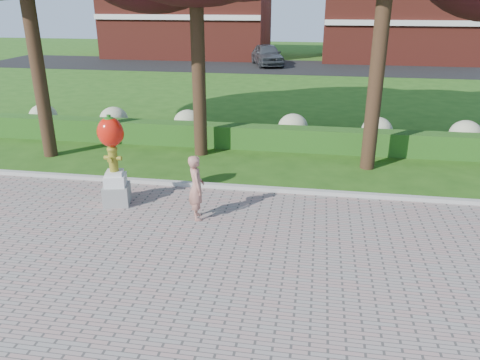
{
  "coord_description": "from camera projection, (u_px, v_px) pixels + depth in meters",
  "views": [
    {
      "loc": [
        1.84,
        -8.84,
        5.02
      ],
      "look_at": [
        0.19,
        1.0,
        1.11
      ],
      "focal_mm": 35.0,
      "sensor_mm": 36.0,
      "label": 1
    }
  ],
  "objects": [
    {
      "name": "lawn_hedge",
      "position": [
        263.0,
        137.0,
        16.52
      ],
      "size": [
        24.0,
        0.7,
        0.8
      ],
      "primitive_type": "cube",
      "color": "#1F4F16",
      "rests_on": "ground"
    },
    {
      "name": "building_right",
      "position": [
        397.0,
        20.0,
        39.06
      ],
      "size": [
        12.0,
        8.0,
        6.4
      ],
      "primitive_type": "cube",
      "color": "maroon",
      "rests_on": "ground"
    },
    {
      "name": "building_left",
      "position": [
        189.0,
        15.0,
        41.72
      ],
      "size": [
        14.0,
        8.0,
        7.0
      ],
      "primitive_type": "cube",
      "color": "maroon",
      "rests_on": "ground"
    },
    {
      "name": "curb",
      "position": [
        245.0,
        188.0,
        12.96
      ],
      "size": [
        40.0,
        0.18,
        0.15
      ],
      "primitive_type": "cube",
      "color": "#ADADA5",
      "rests_on": "ground"
    },
    {
      "name": "street",
      "position": [
        296.0,
        67.0,
        35.94
      ],
      "size": [
        50.0,
        8.0,
        0.02
      ],
      "primitive_type": "cube",
      "color": "black",
      "rests_on": "ground"
    },
    {
      "name": "parked_car",
      "position": [
        267.0,
        55.0,
        36.52
      ],
      "size": [
        3.36,
        5.18,
        1.64
      ],
      "primitive_type": "imported",
      "rotation": [
        0.0,
        0.0,
        0.32
      ],
      "color": "#404347",
      "rests_on": "street"
    },
    {
      "name": "hydrant_sculpture",
      "position": [
        113.0,
        158.0,
        11.64
      ],
      "size": [
        0.77,
        0.77,
        2.34
      ],
      "rotation": [
        0.0,
        0.0,
        0.24
      ],
      "color": "gray",
      "rests_on": "walkway"
    },
    {
      "name": "ground",
      "position": [
        224.0,
        243.0,
        10.24
      ],
      "size": [
        100.0,
        100.0,
        0.0
      ],
      "primitive_type": "plane",
      "color": "#234E13",
      "rests_on": "ground"
    },
    {
      "name": "woman",
      "position": [
        196.0,
        188.0,
        11.02
      ],
      "size": [
        0.57,
        0.68,
        1.59
      ],
      "primitive_type": "imported",
      "rotation": [
        0.0,
        0.0,
        1.97
      ],
      "color": "#AB7061",
      "rests_on": "walkway"
    },
    {
      "name": "hydrangea_row",
      "position": [
        281.0,
        127.0,
        17.29
      ],
      "size": [
        20.1,
        1.1,
        0.99
      ],
      "color": "#B1B187",
      "rests_on": "ground"
    }
  ]
}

